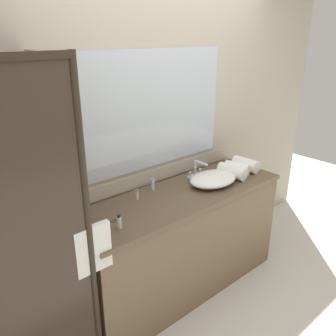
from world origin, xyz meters
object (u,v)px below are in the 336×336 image
Objects in this scene: rolled_towel_far_edge at (232,171)px; amenity_bottle_body_wash at (119,222)px; amenity_bottle_lotion at (137,195)px; rolled_towel_middle at (237,168)px; amenity_bottle_conditioner at (153,184)px; sink_basin at (213,179)px; faucet at (196,171)px; rolled_towel_near_edge at (246,164)px.

amenity_bottle_body_wash is at bearing -176.40° from rolled_towel_far_edge.
amenity_bottle_body_wash is 0.43m from amenity_bottle_lotion.
rolled_towel_middle reaches higher than amenity_bottle_lotion.
amenity_bottle_conditioner is 0.39× the size of rolled_towel_far_edge.
amenity_bottle_lotion is 0.33× the size of rolled_towel_far_edge.
amenity_bottle_conditioner is 0.62m from amenity_bottle_body_wash.
rolled_towel_middle reaches higher than amenity_bottle_body_wash.
faucet is at bearing 90.00° from sink_basin.
rolled_towel_middle is at bearing -28.02° from faucet.
rolled_towel_middle is (-0.11, 0.01, -0.01)m from rolled_towel_near_edge.
amenity_bottle_body_wash is 1.20m from rolled_towel_far_edge.
amenity_bottle_body_wash is at bearing -175.35° from rolled_towel_middle.
amenity_bottle_lotion is (-0.65, 0.18, -0.01)m from sink_basin.
rolled_towel_middle is (1.31, 0.11, 0.01)m from amenity_bottle_body_wash.
sink_basin reaches higher than amenity_bottle_lotion.
sink_basin is at bearing -178.83° from rolled_towel_near_edge.
amenity_bottle_conditioner is at bearing 152.56° from sink_basin.
amenity_bottle_lotion is at bearing -164.15° from amenity_bottle_conditioner.
rolled_towel_near_edge is (0.44, 0.01, 0.01)m from sink_basin.
rolled_towel_middle is 0.11m from rolled_towel_far_edge.
amenity_bottle_conditioner is 1.21× the size of amenity_bottle_lotion.
sink_basin is at bearing -15.35° from amenity_bottle_lotion.
rolled_towel_far_edge reaches higher than rolled_towel_middle.
amenity_bottle_lotion is 0.35× the size of rolled_towel_near_edge.
amenity_bottle_body_wash is 1.18× the size of amenity_bottle_lotion.
faucet is 1.73× the size of amenity_bottle_conditioner.
rolled_towel_middle is (0.78, -0.21, 0.00)m from amenity_bottle_conditioner.
sink_basin is 0.44m from rolled_towel_near_edge.
rolled_towel_far_edge is at bearing -164.28° from rolled_towel_middle.
rolled_towel_far_edge is at bearing -3.26° from sink_basin.
amenity_bottle_conditioner is 0.20m from amenity_bottle_lotion.
faucet reaches higher than sink_basin.
amenity_bottle_body_wash is (-0.98, -0.09, 0.00)m from sink_basin.
rolled_towel_far_edge is at bearing -174.32° from rolled_towel_near_edge.
rolled_towel_near_edge is at bearing 5.68° from rolled_towel_far_edge.
amenity_bottle_body_wash is 1.32m from rolled_towel_middle.
faucet is 0.78× the size of rolled_towel_middle.
faucet is 0.48m from rolled_towel_near_edge.
sink_basin is 0.34m from rolled_towel_middle.
amenity_bottle_conditioner reaches higher than sink_basin.
sink_basin is 1.88× the size of rolled_towel_near_edge.
amenity_bottle_body_wash reaches higher than sink_basin.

